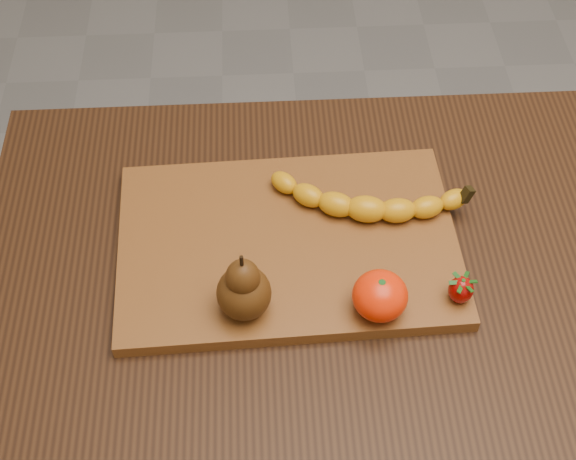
{
  "coord_description": "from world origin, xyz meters",
  "views": [
    {
      "loc": [
        -0.12,
        -0.6,
        1.62
      ],
      "look_at": [
        -0.08,
        0.06,
        0.8
      ],
      "focal_mm": 50.0,
      "sensor_mm": 36.0,
      "label": 1
    }
  ],
  "objects_px": {
    "cutting_board": "(288,244)",
    "mandarin": "(380,296)",
    "table": "(348,320)",
    "pear": "(243,284)"
  },
  "relations": [
    {
      "from": "cutting_board",
      "to": "mandarin",
      "type": "xyz_separation_m",
      "value": [
        0.11,
        -0.12,
        0.04
      ]
    },
    {
      "from": "cutting_board",
      "to": "pear",
      "type": "height_order",
      "value": "pear"
    },
    {
      "from": "table",
      "to": "mandarin",
      "type": "bearing_deg",
      "value": -67.79
    },
    {
      "from": "pear",
      "to": "mandarin",
      "type": "height_order",
      "value": "pear"
    },
    {
      "from": "table",
      "to": "mandarin",
      "type": "xyz_separation_m",
      "value": [
        0.02,
        -0.06,
        0.15
      ]
    },
    {
      "from": "table",
      "to": "pear",
      "type": "xyz_separation_m",
      "value": [
        -0.14,
        -0.05,
        0.17
      ]
    },
    {
      "from": "cutting_board",
      "to": "mandarin",
      "type": "relative_size",
      "value": 6.54
    },
    {
      "from": "cutting_board",
      "to": "pear",
      "type": "bearing_deg",
      "value": -120.91
    },
    {
      "from": "cutting_board",
      "to": "mandarin",
      "type": "distance_m",
      "value": 0.16
    },
    {
      "from": "pear",
      "to": "mandarin",
      "type": "bearing_deg",
      "value": -3.35
    }
  ]
}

